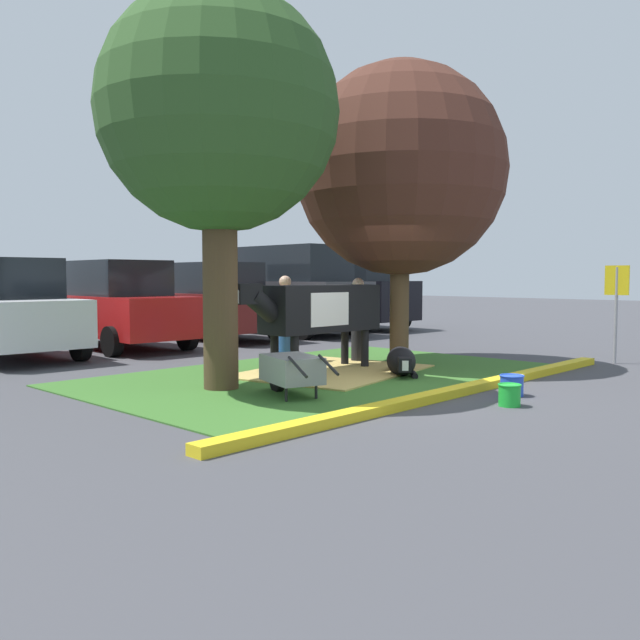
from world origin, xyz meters
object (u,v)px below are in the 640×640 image
suv_black (347,289)px  shade_tree_left (219,114)px  calf_lying (401,361)px  bucket_green (509,395)px  suv_dark_grey (294,290)px  parking_sign (617,294)px  shade_tree_right (400,171)px  person_handler (285,316)px  bucket_blue (512,385)px  cow_holstein (317,309)px  sedan_red (119,306)px  sedan_blue (216,302)px  wheelbarrow (291,370)px  person_visitor_near (358,317)px  hatchback_white (6,310)px

suv_black → shade_tree_left: bearing=-147.5°
calf_lying → bucket_green: bearing=-114.4°
shade_tree_left → suv_dark_grey: (7.27, 5.98, -2.71)m
shade_tree_left → calf_lying: bearing=-20.2°
parking_sign → shade_tree_right: bearing=134.2°
calf_lying → person_handler: size_ratio=0.71×
suv_black → bucket_blue: bearing=-127.8°
suv_dark_grey → shade_tree_right: bearing=-117.2°
shade_tree_right → cow_holstein: 3.19m
parking_sign → sedan_red: 10.60m
bucket_green → sedan_blue: size_ratio=0.07×
cow_holstein → parking_sign: 5.80m
suv_dark_grey → suv_black: bearing=7.7°
shade_tree_left → person_handler: size_ratio=3.44×
person_handler → wheelbarrow: 3.64m
person_handler → sedan_blue: (2.05, 4.83, 0.08)m
shade_tree_right → suv_dark_grey: shade_tree_right is taller
cow_holstein → sedan_red: (-0.32, 6.02, -0.11)m
shade_tree_left → person_visitor_near: 4.87m
hatchback_white → suv_black: suv_black is taller
shade_tree_right → person_handler: 3.48m
person_handler → sedan_red: 4.77m
shade_tree_right → sedan_red: bearing=109.6°
person_visitor_near → bucket_green: 4.69m
bucket_green → cow_holstein: bearing=83.8°
bucket_blue → suv_dark_grey: suv_dark_grey is taller
suv_black → hatchback_white: bearing=-178.8°
sedan_blue → person_handler: bearing=-112.9°
calf_lying → bucket_blue: size_ratio=3.48×
sedan_red → sedan_blue: 2.87m
wheelbarrow → shade_tree_left: bearing=102.1°
shade_tree_right → bucket_blue: bearing=-117.2°
person_visitor_near → suv_black: (6.25, 5.81, 0.39)m
shade_tree_right → parking_sign: (2.87, -2.95, -2.31)m
shade_tree_right → hatchback_white: (-4.80, 6.27, -2.64)m
person_visitor_near → parking_sign: (3.26, -3.64, 0.44)m
shade_tree_right → calf_lying: shade_tree_right is taller
parking_sign → bucket_green: (-5.20, -0.56, -1.17)m
wheelbarrow → parking_sign: bearing=-15.8°
person_visitor_near → bucket_green: (-1.95, -4.21, -0.73)m
person_visitor_near → parking_sign: parking_sign is taller
sedan_red → wheelbarrow: bearing=-102.2°
person_visitor_near → hatchback_white: hatchback_white is taller
sedan_red → suv_dark_grey: size_ratio=0.96×
shade_tree_right → cow_holstein: bearing=170.9°
bucket_green → hatchback_white: (-2.46, 9.78, 0.83)m
shade_tree_left → bucket_blue: bearing=-53.4°
calf_lying → wheelbarrow: wheelbarrow is taller
parking_sign → suv_dark_grey: bearing=88.2°
sedan_red → suv_dark_grey: suv_dark_grey is taller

